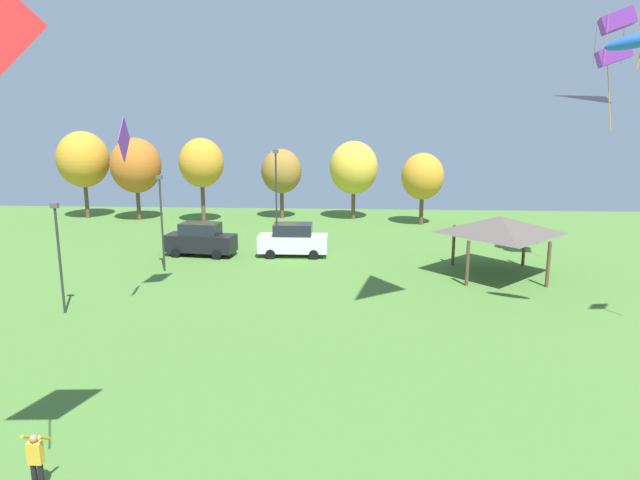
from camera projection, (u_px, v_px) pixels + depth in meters
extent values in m
cylinder|color=black|center=(35.00, 477.00, 14.41)|extent=(0.14, 0.14, 0.77)
cylinder|color=black|center=(41.00, 477.00, 14.40)|extent=(0.14, 0.14, 0.77)
cube|color=gold|center=(35.00, 453.00, 14.26)|extent=(0.36, 0.20, 0.58)
sphere|color=#A87A5B|center=(33.00, 439.00, 14.18)|extent=(0.21, 0.21, 0.21)
cylinder|color=gold|center=(27.00, 437.00, 14.29)|extent=(0.08, 0.47, 0.36)
cylinder|color=gold|center=(44.00, 438.00, 14.27)|extent=(0.08, 0.47, 0.36)
cylinder|color=orange|center=(638.00, 61.00, 21.70)|extent=(0.14, 0.11, 0.62)
cube|color=purple|center=(617.00, 21.00, 31.52)|extent=(2.16, 2.01, 1.39)
cube|color=purple|center=(613.00, 55.00, 31.90)|extent=(2.16, 2.01, 1.39)
cylinder|color=orange|center=(607.00, 36.00, 31.01)|extent=(0.02, 0.02, 2.67)
cylinder|color=orange|center=(636.00, 36.00, 30.92)|extent=(0.02, 0.02, 2.67)
cylinder|color=orange|center=(595.00, 40.00, 32.51)|extent=(0.02, 0.02, 2.67)
cylinder|color=orange|center=(623.00, 40.00, 32.41)|extent=(0.02, 0.02, 2.67)
cylinder|color=orange|center=(609.00, 98.00, 32.40)|extent=(0.54, 0.18, 3.56)
cube|color=purple|center=(124.00, 139.00, 25.15)|extent=(0.31, 2.01, 2.02)
cylinder|color=black|center=(124.00, 139.00, 25.13)|extent=(0.16, 0.05, 1.83)
pyramid|color=black|center=(610.00, 124.00, 35.66)|extent=(4.29, 3.87, 0.58)
cube|color=black|center=(201.00, 243.00, 38.97)|extent=(4.91, 2.34, 1.15)
cube|color=#1E232D|center=(200.00, 229.00, 38.76)|extent=(2.79, 1.92, 0.81)
cylinder|color=black|center=(217.00, 255.00, 37.99)|extent=(0.66, 0.30, 0.64)
cylinder|color=black|center=(226.00, 249.00, 39.63)|extent=(0.66, 0.30, 0.64)
cylinder|color=black|center=(176.00, 253.00, 38.55)|extent=(0.66, 0.30, 0.64)
cylinder|color=black|center=(186.00, 247.00, 40.19)|extent=(0.66, 0.30, 0.64)
cube|color=silver|center=(293.00, 243.00, 38.82)|extent=(4.72, 1.83, 1.14)
cube|color=#1E232D|center=(293.00, 229.00, 38.61)|extent=(2.60, 1.66, 0.80)
cylinder|color=black|center=(314.00, 255.00, 38.02)|extent=(0.64, 0.23, 0.64)
cylinder|color=black|center=(315.00, 249.00, 39.73)|extent=(0.64, 0.23, 0.64)
cylinder|color=black|center=(270.00, 254.00, 38.14)|extent=(0.64, 0.23, 0.64)
cylinder|color=black|center=(274.00, 248.00, 39.86)|extent=(0.64, 0.23, 0.64)
cylinder|color=brown|center=(467.00, 263.00, 31.90)|extent=(0.20, 0.20, 2.60)
cylinder|color=brown|center=(548.00, 264.00, 31.64)|extent=(0.20, 0.20, 2.60)
cylinder|color=brown|center=(454.00, 245.00, 36.45)|extent=(0.20, 0.20, 2.60)
cylinder|color=brown|center=(524.00, 246.00, 36.19)|extent=(0.20, 0.20, 2.60)
pyramid|color=#564C47|center=(500.00, 224.00, 33.67)|extent=(5.74, 6.03, 1.00)
cylinder|color=#2D2D33|center=(276.00, 205.00, 38.40)|extent=(0.12, 0.12, 6.98)
cube|color=#4C4C51|center=(276.00, 151.00, 37.64)|extent=(0.36, 0.20, 0.24)
cylinder|color=#2D2D33|center=(162.00, 226.00, 34.65)|extent=(0.12, 0.12, 5.67)
cube|color=#4C4C51|center=(159.00, 177.00, 34.03)|extent=(0.36, 0.20, 0.24)
cylinder|color=#2D2D33|center=(60.00, 261.00, 27.13)|extent=(0.12, 0.12, 5.15)
cube|color=#4C4C51|center=(54.00, 205.00, 26.57)|extent=(0.36, 0.20, 0.24)
cylinder|color=brown|center=(86.00, 198.00, 53.52)|extent=(0.36, 0.36, 3.73)
ellipsoid|color=gold|center=(83.00, 159.00, 52.76)|extent=(4.70, 4.70, 5.17)
cylinder|color=brown|center=(138.00, 202.00, 52.56)|extent=(0.36, 0.36, 3.31)
ellipsoid|color=#BC6623|center=(136.00, 165.00, 51.85)|extent=(4.54, 4.54, 4.99)
cylinder|color=brown|center=(203.00, 201.00, 51.15)|extent=(0.36, 0.36, 3.90)
ellipsoid|color=gold|center=(201.00, 163.00, 50.43)|extent=(3.93, 3.93, 4.33)
cylinder|color=brown|center=(282.00, 202.00, 53.49)|extent=(0.36, 0.36, 3.01)
ellipsoid|color=olive|center=(281.00, 171.00, 52.88)|extent=(3.74, 3.74, 4.12)
cylinder|color=brown|center=(353.00, 202.00, 53.05)|extent=(0.36, 0.36, 3.11)
ellipsoid|color=gold|center=(354.00, 168.00, 52.37)|extent=(4.43, 4.43, 4.87)
cylinder|color=brown|center=(421.00, 208.00, 50.27)|extent=(0.36, 0.36, 2.88)
ellipsoid|color=gold|center=(423.00, 176.00, 49.67)|extent=(3.69, 3.69, 4.06)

